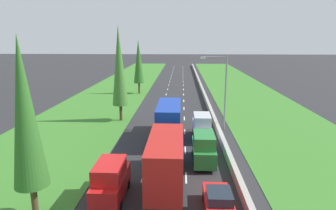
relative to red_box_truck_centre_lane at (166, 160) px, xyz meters
name	(u,v)px	position (x,y,z in m)	size (l,w,h in m)	color
ground_plane	(175,92)	(-0.24, 40.50, -2.18)	(300.00, 300.00, 0.00)	#28282B
grass_verge_left	(116,91)	(-12.89, 40.50, -2.16)	(14.00, 140.00, 0.04)	#387528
grass_verge_right	(244,92)	(14.11, 40.50, -2.16)	(14.00, 140.00, 0.04)	#387528
median_barrier	(202,90)	(5.46, 40.50, -1.76)	(0.44, 120.00, 0.85)	#9E9B93
lane_markings	(175,92)	(-0.24, 40.50, -2.18)	(3.64, 116.00, 0.01)	white
red_box_truck_centre_lane	(166,160)	(0.00, 0.00, 0.00)	(2.46, 9.40, 4.18)	black
red_sedan_right_lane	(219,202)	(3.50, -3.42, -1.37)	(1.82, 4.50, 1.64)	red
green_van_right_lane	(204,148)	(3.10, 4.48, -0.78)	(1.96, 4.90, 2.82)	#237A33
red_van_left_lane	(111,180)	(-3.75, -1.95, -0.78)	(1.96, 4.90, 2.82)	red
blue_box_truck_centre_lane	(169,120)	(-0.25, 10.85, 0.00)	(2.46, 9.40, 4.18)	black
silver_van_right_lane	(202,127)	(3.37, 11.12, -0.78)	(1.96, 4.90, 2.82)	silver
poplar_tree_nearest	(25,114)	(-8.01, -4.26, 4.52)	(2.08, 2.08, 11.30)	#4C3823
poplar_tree_second	(119,66)	(-7.15, 18.11, 5.21)	(2.12, 2.12, 12.68)	#4C3823
poplar_tree_third	(139,62)	(-7.53, 38.30, 4.29)	(2.07, 2.07, 10.85)	#4C3823
street_light_mast	(223,88)	(6.02, 14.68, 3.05)	(3.20, 0.28, 9.00)	gray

